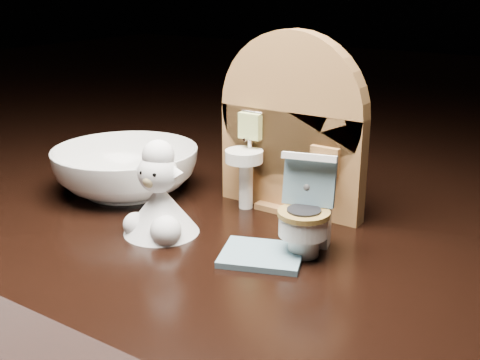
# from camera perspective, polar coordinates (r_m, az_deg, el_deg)

# --- Properties ---
(backdrop_panel) EXTENTS (0.13, 0.05, 0.15)m
(backdrop_panel) POSITION_cam_1_polar(r_m,az_deg,el_deg) (0.50, 4.76, 4.34)
(backdrop_panel) COLOR olive
(backdrop_panel) RESTS_ON ground
(toy_toilet) EXTENTS (0.04, 0.05, 0.07)m
(toy_toilet) POSITION_cam_1_polar(r_m,az_deg,el_deg) (0.43, 6.35, -3.45)
(toy_toilet) COLOR white
(toy_toilet) RESTS_ON ground
(bath_mat) EXTENTS (0.07, 0.06, 0.00)m
(bath_mat) POSITION_cam_1_polar(r_m,az_deg,el_deg) (0.43, 2.09, -7.12)
(bath_mat) COLOR slate
(bath_mat) RESTS_ON ground
(toilet_brush) EXTENTS (0.02, 0.02, 0.05)m
(toilet_brush) POSITION_cam_1_polar(r_m,az_deg,el_deg) (0.44, 6.25, -4.86)
(toilet_brush) COLOR white
(toilet_brush) RESTS_ON ground
(plush_lamb) EXTENTS (0.06, 0.06, 0.08)m
(plush_lamb) POSITION_cam_1_polar(r_m,az_deg,el_deg) (0.46, -7.66, -2.02)
(plush_lamb) COLOR white
(plush_lamb) RESTS_ON ground
(ceramic_bowl) EXTENTS (0.16, 0.16, 0.04)m
(ceramic_bowl) POSITION_cam_1_polar(r_m,az_deg,el_deg) (0.56, -10.75, 0.92)
(ceramic_bowl) COLOR white
(ceramic_bowl) RESTS_ON ground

